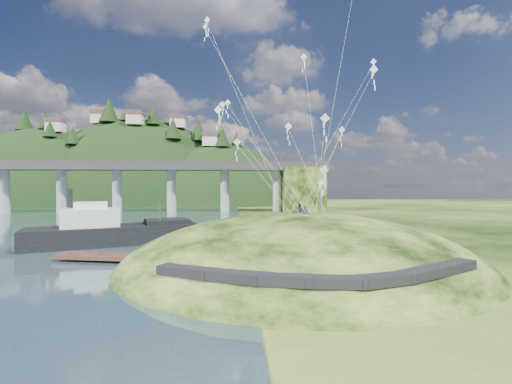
{
  "coord_description": "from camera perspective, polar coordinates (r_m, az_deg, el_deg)",
  "views": [
    {
      "loc": [
        1.59,
        -30.88,
        7.65
      ],
      "look_at": [
        4.0,
        6.0,
        7.0
      ],
      "focal_mm": 24.0,
      "sensor_mm": 36.0,
      "label": 1
    }
  ],
  "objects": [
    {
      "name": "ground",
      "position": [
        31.86,
        -6.66,
        -12.89
      ],
      "size": [
        320.0,
        320.0,
        0.0
      ],
      "primitive_type": "plane",
      "color": "black",
      "rests_on": "ground"
    },
    {
      "name": "kite_swarm",
      "position": [
        36.96,
        5.62,
        14.39
      ],
      "size": [
        19.48,
        15.1,
        21.23
      ],
      "color": "silver",
      "rests_on": "ground"
    },
    {
      "name": "bridge",
      "position": [
        104.8,
        -19.27,
        2.07
      ],
      "size": [
        160.0,
        11.0,
        15.0
      ],
      "color": "#2D2B2B",
      "rests_on": "ground"
    },
    {
      "name": "kite_flyers",
      "position": [
        34.3,
        7.46,
        -1.99
      ],
      "size": [
        1.0,
        2.61,
        1.79
      ],
      "color": "#282935",
      "rests_on": "ground"
    },
    {
      "name": "far_ridge",
      "position": [
        160.29,
        -20.15,
        -4.46
      ],
      "size": [
        153.0,
        70.0,
        94.5
      ],
      "color": "black",
      "rests_on": "ground"
    },
    {
      "name": "footpath",
      "position": [
        22.63,
        11.73,
        -13.24
      ],
      "size": [
        22.29,
        5.84,
        0.83
      ],
      "color": "black",
      "rests_on": "ground"
    },
    {
      "name": "grass_hill",
      "position": [
        34.73,
        7.26,
        -14.28
      ],
      "size": [
        36.0,
        32.0,
        13.0
      ],
      "color": "black",
      "rests_on": "ground"
    },
    {
      "name": "wooden_dock",
      "position": [
        37.15,
        -20.1,
        -10.16
      ],
      "size": [
        15.85,
        5.53,
        1.12
      ],
      "color": "#3B2118",
      "rests_on": "ground"
    },
    {
      "name": "work_barge",
      "position": [
        48.6,
        -22.84,
        -5.94
      ],
      "size": [
        21.61,
        12.83,
        7.33
      ],
      "color": "black",
      "rests_on": "ground"
    }
  ]
}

